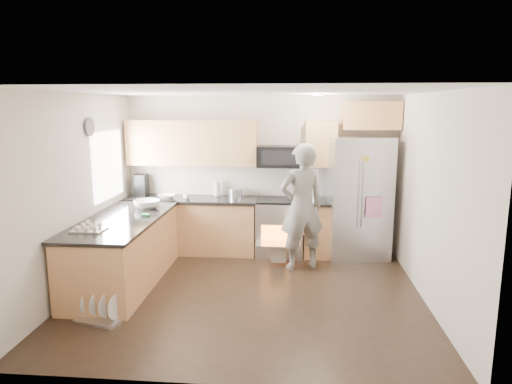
# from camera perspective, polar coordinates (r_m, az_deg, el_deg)

# --- Properties ---
(ground) EXTENTS (4.50, 4.50, 0.00)m
(ground) POSITION_cam_1_polar(r_m,az_deg,el_deg) (6.14, -1.00, -12.61)
(ground) COLOR black
(ground) RESTS_ON ground
(room_shell) EXTENTS (4.54, 4.04, 2.62)m
(room_shell) POSITION_cam_1_polar(r_m,az_deg,el_deg) (5.71, -1.41, 3.10)
(room_shell) COLOR beige
(room_shell) RESTS_ON ground
(back_cabinet_run) EXTENTS (4.45, 0.64, 2.50)m
(back_cabinet_run) POSITION_cam_1_polar(r_m,az_deg,el_deg) (7.59, -4.07, -0.44)
(back_cabinet_run) COLOR #BC794B
(back_cabinet_run) RESTS_ON ground
(peninsula) EXTENTS (0.96, 2.36, 1.05)m
(peninsula) POSITION_cam_1_polar(r_m,az_deg,el_deg) (6.61, -16.16, -7.02)
(peninsula) COLOR #BC794B
(peninsula) RESTS_ON ground
(stove_range) EXTENTS (0.76, 0.97, 1.79)m
(stove_range) POSITION_cam_1_polar(r_m,az_deg,el_deg) (7.51, 3.00, -2.80)
(stove_range) COLOR #B7B7BC
(stove_range) RESTS_ON ground
(refrigerator) EXTENTS (1.07, 0.90, 1.96)m
(refrigerator) POSITION_cam_1_polar(r_m,az_deg,el_deg) (7.51, 12.52, -0.69)
(refrigerator) COLOR #B7B7BC
(refrigerator) RESTS_ON ground
(person) EXTENTS (0.81, 0.68, 1.90)m
(person) POSITION_cam_1_polar(r_m,az_deg,el_deg) (6.82, 5.73, -1.88)
(person) COLOR gray
(person) RESTS_ON ground
(dish_rack) EXTENTS (0.62, 0.55, 0.33)m
(dish_rack) POSITION_cam_1_polar(r_m,az_deg,el_deg) (5.74, -18.57, -13.97)
(dish_rack) COLOR #B7B7BC
(dish_rack) RESTS_ON ground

